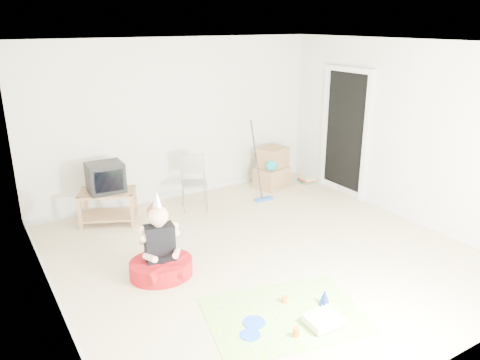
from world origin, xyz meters
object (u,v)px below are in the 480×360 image
tv_stand (108,204)px  seated_woman (161,258)px  folding_chair (194,184)px  crt_tv (105,177)px  cardboard_boxes (272,168)px  birthday_cake (323,321)px

tv_stand → seated_woman: size_ratio=0.87×
seated_woman → tv_stand: bearing=92.0°
folding_chair → seated_woman: (-1.25, -1.66, -0.19)m
crt_tv → cardboard_boxes: 2.99m
cardboard_boxes → birthday_cake: (-1.91, -3.58, -0.29)m
crt_tv → seated_woman: (0.06, -1.82, -0.48)m
crt_tv → tv_stand: bearing=92.0°
folding_chair → seated_woman: bearing=-127.1°
folding_chair → birthday_cake: 3.40m
crt_tv → seated_woman: bearing=-86.0°
cardboard_boxes → seated_woman: size_ratio=0.67×
tv_stand → folding_chair: (1.32, -0.17, 0.13)m
tv_stand → folding_chair: folding_chair is taller
folding_chair → birthday_cake: bearing=-94.5°
seated_woman → crt_tv: bearing=92.0°
tv_stand → cardboard_boxes: 2.96m
tv_stand → seated_woman: (0.06, -1.82, -0.06)m
folding_chair → birthday_cake: (-0.26, -3.37, -0.37)m
tv_stand → crt_tv: (0.00, -0.00, 0.42)m
crt_tv → folding_chair: (1.32, -0.17, -0.28)m
folding_chair → cardboard_boxes: size_ratio=1.22×
birthday_cake → seated_woman: bearing=120.0°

